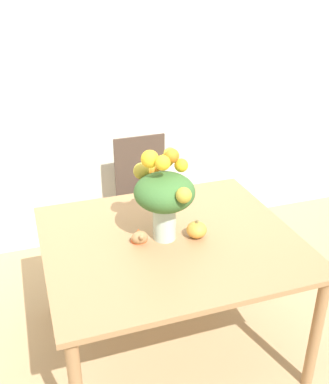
% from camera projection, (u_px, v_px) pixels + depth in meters
% --- Properties ---
extents(ground_plane, '(12.00, 12.00, 0.00)m').
position_uv_depth(ground_plane, '(170.00, 342.00, 2.78)').
color(ground_plane, tan).
extents(wall_back, '(8.00, 0.06, 2.70)m').
position_uv_depth(wall_back, '(110.00, 77.00, 3.36)').
color(wall_back, silver).
rests_on(wall_back, ground_plane).
extents(dining_table, '(1.36, 1.19, 0.76)m').
position_uv_depth(dining_table, '(170.00, 251.00, 2.48)').
color(dining_table, '#9E754C').
rests_on(dining_table, ground_plane).
extents(flower_vase, '(0.32, 0.40, 0.51)m').
position_uv_depth(flower_vase, '(164.00, 193.00, 2.33)').
color(flower_vase, '#B2CCBC').
rests_on(flower_vase, dining_table).
extents(pumpkin, '(0.11, 0.11, 0.10)m').
position_uv_depth(pumpkin, '(197.00, 230.00, 2.44)').
color(pumpkin, gold).
rests_on(pumpkin, dining_table).
extents(turkey_figurine, '(0.09, 0.12, 0.07)m').
position_uv_depth(turkey_figurine, '(139.00, 236.00, 2.40)').
color(turkey_figurine, '#A87A4C').
rests_on(turkey_figurine, dining_table).
extents(dining_chair_near_window, '(0.43, 0.43, 0.96)m').
position_uv_depth(dining_chair_near_window, '(146.00, 199.00, 3.44)').
color(dining_chair_near_window, '#47382D').
rests_on(dining_chair_near_window, ground_plane).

